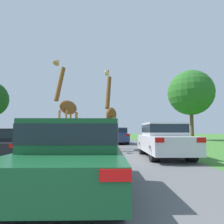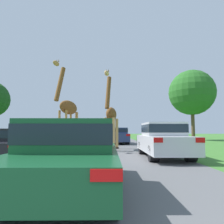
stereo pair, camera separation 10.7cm
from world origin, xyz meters
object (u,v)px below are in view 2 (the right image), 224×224
object	(u,v)px
giraffe_companion	(67,107)
car_queue_left	(115,133)
car_rear_follower	(163,139)
tree_left_edge	(192,93)
car_far_ahead	(82,135)
car_lead_maroon	(71,152)
car_verge_right	(17,143)
giraffe_near_road	(111,116)
car_queue_right	(118,135)

from	to	relation	value
giraffe_companion	car_queue_left	distance (m)	15.12
car_queue_left	car_rear_follower	size ratio (longest dim) A/B	1.07
car_queue_left	tree_left_edge	size ratio (longest dim) A/B	0.51
car_queue_left	car_far_ahead	size ratio (longest dim) A/B	1.03
car_lead_maroon	car_verge_right	world-z (taller)	car_lead_maroon
car_queue_left	tree_left_edge	distance (m)	11.42
giraffe_companion	car_lead_maroon	size ratio (longest dim) A/B	1.34
giraffe_companion	car_far_ahead	world-z (taller)	giraffe_companion
car_rear_follower	car_far_ahead	bearing A→B (deg)	111.15
car_verge_right	car_rear_follower	xyz separation A→B (m)	(6.30, 0.34, 0.13)
car_far_ahead	giraffe_near_road	bearing A→B (deg)	-73.00
giraffe_companion	tree_left_edge	xyz separation A→B (m)	(13.28, 12.13, 3.34)
car_far_ahead	car_verge_right	xyz separation A→B (m)	(-0.64, -15.00, -0.03)
giraffe_companion	car_far_ahead	size ratio (longest dim) A/B	1.24
car_queue_right	car_far_ahead	world-z (taller)	car_queue_right
giraffe_companion	car_queue_left	bearing A→B (deg)	-84.82
giraffe_companion	car_lead_maroon	world-z (taller)	giraffe_companion
car_queue_left	car_rear_follower	xyz separation A→B (m)	(1.69, -18.64, -0.00)
giraffe_companion	car_rear_follower	xyz separation A→B (m)	(5.13, -4.04, -1.90)
car_far_ahead	car_verge_right	world-z (taller)	car_far_ahead
car_lead_maroon	car_rear_follower	distance (m)	5.77
car_queue_right	tree_left_edge	size ratio (longest dim) A/B	0.49
giraffe_near_road	car_rear_follower	xyz separation A→B (m)	(2.28, -3.58, -1.29)
car_verge_right	car_rear_follower	world-z (taller)	car_rear_follower
car_lead_maroon	tree_left_edge	bearing A→B (deg)	61.75
giraffe_companion	car_verge_right	xyz separation A→B (m)	(-1.18, -4.38, -2.03)
car_lead_maroon	car_queue_left	distance (m)	23.52
giraffe_companion	tree_left_edge	size ratio (longest dim) A/B	0.61
car_far_ahead	car_verge_right	distance (m)	15.01
car_verge_right	car_queue_left	bearing A→B (deg)	76.32
car_far_ahead	car_rear_follower	bearing A→B (deg)	-68.85
giraffe_near_road	car_lead_maroon	size ratio (longest dim) A/B	1.16
giraffe_companion	car_rear_follower	world-z (taller)	giraffe_companion
car_lead_maroon	tree_left_edge	size ratio (longest dim) A/B	0.46
giraffe_companion	car_lead_maroon	xyz separation A→B (m)	(2.00, -8.88, -1.96)
giraffe_near_road	car_far_ahead	bearing A→B (deg)	-61.61
car_verge_right	car_far_ahead	bearing A→B (deg)	87.57
giraffe_near_road	car_far_ahead	size ratio (longest dim) A/B	1.08
car_verge_right	car_lead_maroon	bearing A→B (deg)	-54.82
giraffe_near_road	car_queue_left	distance (m)	15.13
car_far_ahead	tree_left_edge	distance (m)	14.90
car_queue_right	giraffe_companion	bearing A→B (deg)	-122.27
giraffe_near_road	car_queue_left	bearing A→B (deg)	-80.87
giraffe_near_road	car_queue_right	bearing A→B (deg)	-84.94
car_far_ahead	car_rear_follower	distance (m)	15.72
car_far_ahead	car_verge_right	bearing A→B (deg)	-92.43
car_lead_maroon	car_far_ahead	world-z (taller)	car_lead_maroon
giraffe_companion	car_queue_right	bearing A→B (deg)	-103.82
car_lead_maroon	car_queue_left	xyz separation A→B (m)	(1.45, 23.48, 0.07)
giraffe_companion	car_queue_right	world-z (taller)	giraffe_companion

